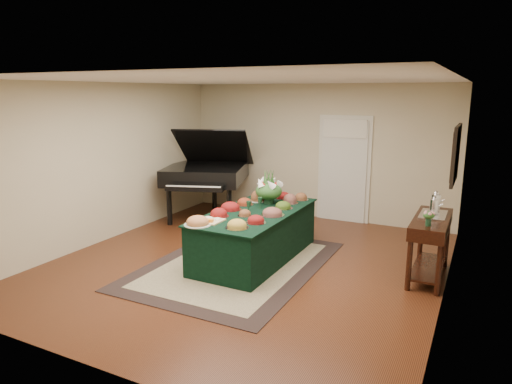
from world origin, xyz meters
The scene contains 14 objects.
ground centered at (0.00, 0.00, 0.00)m, with size 6.00×6.00×0.00m, color black.
area_rug centered at (-0.12, -0.12, 0.01)m, with size 2.36×3.30×0.01m.
kitchen_doorway centered at (0.60, 2.97, 1.02)m, with size 1.05×0.07×2.10m.
buffet_table centered at (0.02, 0.25, 0.39)m, with size 1.14×2.39×0.77m.
food_platters centered at (-0.02, 0.25, 0.81)m, with size 1.07×2.35×0.14m.
cutting_board centered at (-0.29, -0.53, 0.80)m, with size 0.33×0.33×0.10m.
green_goblets centered at (-0.02, 0.28, 0.86)m, with size 0.11×0.38×0.18m.
floral_centerpiece centered at (-0.01, 0.78, 1.03)m, with size 0.45×0.45×0.45m.
grand_piano centered at (-1.95, 1.95, 0.93)m, with size 1.96×2.16×1.84m.
wicker_basket centered at (-1.14, 1.20, 0.12)m, with size 0.40×0.40×0.25m, color #AB8045.
mahogany_sideboard centered at (2.50, 0.67, 0.67)m, with size 0.45×1.32×0.87m.
tea_service centered at (2.50, 0.91, 0.99)m, with size 0.34×0.58×0.30m.
pink_bouquet centered at (2.49, 0.22, 1.00)m, with size 0.16×0.16×0.20m.
wall_painting centered at (2.72, 0.67, 1.75)m, with size 0.05×0.95×0.75m.
Camera 1 is at (3.05, -5.74, 2.54)m, focal length 32.00 mm.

